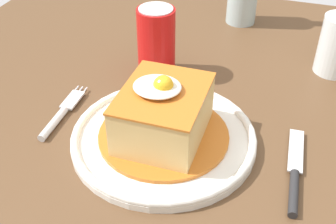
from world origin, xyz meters
TOP-DOWN VIEW (x-y plane):
  - dining_table at (0.00, 0.00)m, footprint 1.20×0.90m
  - main_plate at (-0.08, -0.14)m, footprint 0.27×0.27m
  - sandwich_meal at (-0.08, -0.14)m, footprint 0.19×0.19m
  - fork at (-0.25, -0.14)m, footprint 0.02×0.14m
  - knife at (0.11, -0.17)m, footprint 0.02×0.17m
  - soda_can at (-0.15, 0.04)m, footprint 0.07×0.07m

SIDE VIEW (x-z plane):
  - dining_table at x=0.00m, z-range 0.26..0.98m
  - fork at x=-0.25m, z-range 0.72..0.73m
  - knife at x=0.11m, z-range 0.72..0.73m
  - main_plate at x=-0.08m, z-range 0.72..0.74m
  - sandwich_meal at x=-0.08m, z-range 0.72..0.82m
  - soda_can at x=-0.15m, z-range 0.72..0.85m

